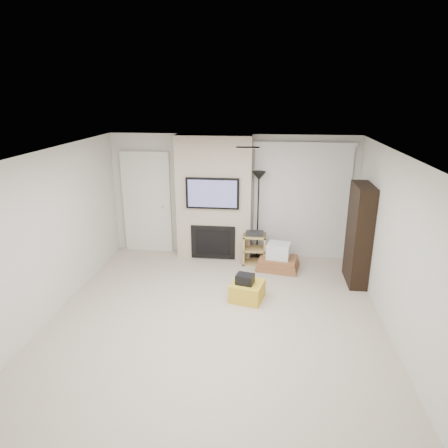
# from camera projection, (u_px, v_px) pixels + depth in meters

# --- Properties ---
(floor) EXTENTS (5.00, 5.50, 0.00)m
(floor) POSITION_uv_depth(u_px,v_px,m) (215.00, 321.00, 6.00)
(floor) COLOR #BAAB9A
(floor) RESTS_ON ground
(ceiling) EXTENTS (5.00, 5.50, 0.00)m
(ceiling) POSITION_uv_depth(u_px,v_px,m) (214.00, 155.00, 5.22)
(ceiling) COLOR white
(ceiling) RESTS_ON wall_back
(wall_back) EXTENTS (5.00, 0.00, 2.50)m
(wall_back) POSITION_uv_depth(u_px,v_px,m) (232.00, 196.00, 8.20)
(wall_back) COLOR beige
(wall_back) RESTS_ON ground
(wall_front) EXTENTS (5.00, 0.00, 2.50)m
(wall_front) POSITION_uv_depth(u_px,v_px,m) (167.00, 375.00, 3.01)
(wall_front) COLOR beige
(wall_front) RESTS_ON ground
(wall_left) EXTENTS (0.00, 5.50, 2.50)m
(wall_left) POSITION_uv_depth(u_px,v_px,m) (46.00, 237.00, 5.87)
(wall_left) COLOR beige
(wall_left) RESTS_ON ground
(wall_right) EXTENTS (0.00, 5.50, 2.50)m
(wall_right) POSITION_uv_depth(u_px,v_px,m) (399.00, 251.00, 5.35)
(wall_right) COLOR beige
(wall_right) RESTS_ON ground
(hvac_vent) EXTENTS (0.35, 0.18, 0.01)m
(hvac_vent) POSITION_uv_depth(u_px,v_px,m) (248.00, 147.00, 5.93)
(hvac_vent) COLOR silver
(hvac_vent) RESTS_ON ceiling
(ottoman) EXTENTS (0.60, 0.60, 0.30)m
(ottoman) POSITION_uv_depth(u_px,v_px,m) (247.00, 291.00, 6.61)
(ottoman) COLOR gold
(ottoman) RESTS_ON floor
(black_bag) EXTENTS (0.32, 0.28, 0.16)m
(black_bag) POSITION_uv_depth(u_px,v_px,m) (245.00, 279.00, 6.51)
(black_bag) COLOR black
(black_bag) RESTS_ON ottoman
(fireplace_wall) EXTENTS (1.50, 0.47, 2.50)m
(fireplace_wall) POSITION_uv_depth(u_px,v_px,m) (214.00, 199.00, 8.05)
(fireplace_wall) COLOR #BDAD97
(fireplace_wall) RESTS_ON floor
(entry_door) EXTENTS (1.02, 0.11, 2.14)m
(entry_door) POSITION_uv_depth(u_px,v_px,m) (147.00, 203.00, 8.42)
(entry_door) COLOR silver
(entry_door) RESTS_ON floor
(vertical_blinds) EXTENTS (1.98, 0.10, 2.37)m
(vertical_blinds) POSITION_uv_depth(u_px,v_px,m) (301.00, 197.00, 8.00)
(vertical_blinds) COLOR silver
(vertical_blinds) RESTS_ON floor
(floor_lamp) EXTENTS (0.27, 0.27, 1.82)m
(floor_lamp) POSITION_uv_depth(u_px,v_px,m) (259.00, 191.00, 7.85)
(floor_lamp) COLOR black
(floor_lamp) RESTS_ON floor
(av_stand) EXTENTS (0.45, 0.38, 0.66)m
(av_stand) POSITION_uv_depth(u_px,v_px,m) (254.00, 247.00, 7.96)
(av_stand) COLOR tan
(av_stand) RESTS_ON floor
(box_stack) EXTENTS (0.87, 0.72, 0.52)m
(box_stack) POSITION_uv_depth(u_px,v_px,m) (278.00, 259.00, 7.74)
(box_stack) COLOR brown
(box_stack) RESTS_ON floor
(bookshelf) EXTENTS (0.30, 0.80, 1.80)m
(bookshelf) POSITION_uv_depth(u_px,v_px,m) (359.00, 235.00, 7.00)
(bookshelf) COLOR black
(bookshelf) RESTS_ON floor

